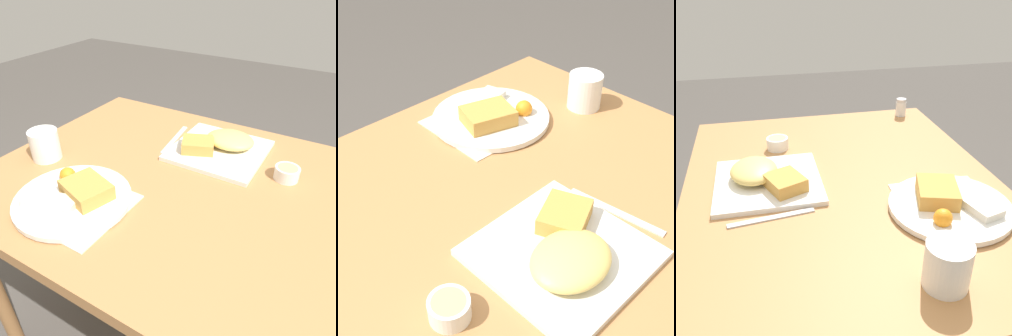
# 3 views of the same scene
# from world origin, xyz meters

# --- Properties ---
(dining_table) EXTENTS (1.09, 0.87, 0.73)m
(dining_table) POSITION_xyz_m (0.00, 0.00, 0.65)
(dining_table) COLOR #B27A47
(dining_table) RESTS_ON ground_plane
(menu_card) EXTENTS (0.20, 0.24, 0.00)m
(menu_card) POSITION_xyz_m (0.13, 0.23, 0.73)
(menu_card) COLOR beige
(menu_card) RESTS_ON dining_table
(plate_square_near) EXTENTS (0.29, 0.29, 0.06)m
(plate_square_near) POSITION_xyz_m (-0.04, -0.21, 0.75)
(plate_square_near) COLOR white
(plate_square_near) RESTS_ON dining_table
(plate_oval_far) EXTENTS (0.30, 0.30, 0.05)m
(plate_oval_far) POSITION_xyz_m (0.18, 0.23, 0.75)
(plate_oval_far) COLOR white
(plate_oval_far) RESTS_ON menu_card
(sauce_ramekin) EXTENTS (0.07, 0.07, 0.04)m
(sauce_ramekin) POSITION_xyz_m (-0.27, -0.16, 0.75)
(sauce_ramekin) COLOR white
(sauce_ramekin) RESTS_ON dining_table
(salt_shaker) EXTENTS (0.04, 0.04, 0.07)m
(salt_shaker) POSITION_xyz_m (-0.48, 0.34, 0.76)
(salt_shaker) COLOR white
(salt_shaker) RESTS_ON dining_table
(butter_knife) EXTENTS (0.04, 0.21, 0.00)m
(butter_knife) POSITION_xyz_m (0.12, -0.21, 0.73)
(butter_knife) COLOR silver
(butter_knife) RESTS_ON dining_table
(coffee_mug) EXTENTS (0.09, 0.09, 0.09)m
(coffee_mug) POSITION_xyz_m (0.41, 0.11, 0.78)
(coffee_mug) COLOR white
(coffee_mug) RESTS_ON dining_table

